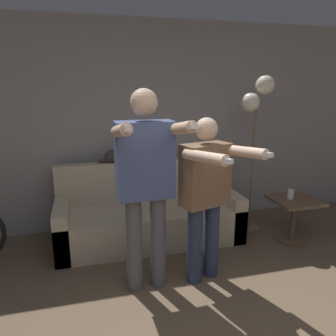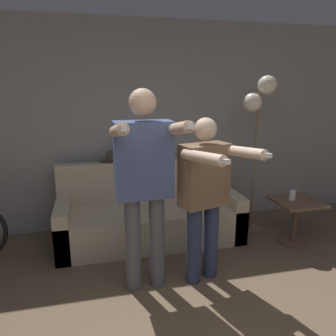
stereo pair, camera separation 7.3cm
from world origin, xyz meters
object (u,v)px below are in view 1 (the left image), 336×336
couch (149,217)px  floor_lamp (257,107)px  person_left (146,177)px  side_table (294,211)px  cat (117,156)px  person_right (206,191)px  cup (291,194)px

couch → floor_lamp: floor_lamp is taller
person_left → side_table: (1.86, 0.48, -0.68)m
side_table → cat: bearing=158.5°
person_left → floor_lamp: floor_lamp is taller
side_table → person_right: bearing=-159.8°
cat → cup: bearing=-21.2°
person_left → floor_lamp: size_ratio=0.93×
floor_lamp → cup: 1.10m
person_left → side_table: person_left is taller
cat → cup: size_ratio=3.49×
person_right → side_table: size_ratio=2.96×
person_right → cup: size_ratio=13.62×
side_table → cup: 0.21m
couch → person_right: size_ratio=1.38×
cup → person_left: bearing=-164.4°
side_table → cup: size_ratio=4.61×
side_table → cup: cup is taller
person_left → cup: size_ratio=15.79×
person_left → cat: size_ratio=4.52×
couch → cup: bearing=-16.1°
person_right → floor_lamp: bearing=26.4°
person_right → floor_lamp: 1.51m
side_table → cup: (-0.05, 0.03, 0.20)m
floor_lamp → cup: floor_lamp is taller
floor_lamp → cup: size_ratio=16.97×
floor_lamp → person_left: bearing=-149.1°
couch → person_right: person_right is taller
person_right → couch: bearing=92.3°
cup → floor_lamp: bearing=124.1°
floor_lamp → side_table: bearing=-53.7°
floor_lamp → side_table: floor_lamp is taller
person_right → cat: 1.42m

